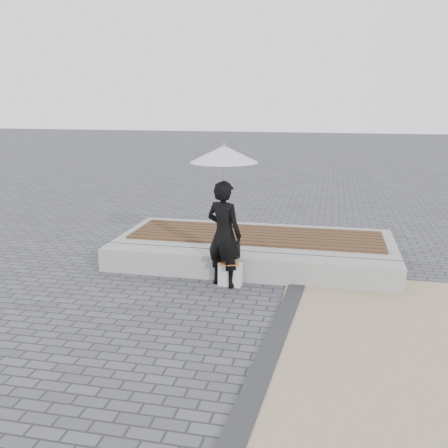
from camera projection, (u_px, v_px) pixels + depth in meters
The scene contains 10 objects.
ground at pixel (224, 318), 6.77m from camera, with size 80.00×80.00×0.00m, color #4F4F55.
edging_band at pixel (275, 339), 6.13m from camera, with size 0.25×5.20×0.04m, color #2E2E30.
seating_ledge at pixel (245, 266), 8.23m from camera, with size 5.00×0.45×0.40m, color #9B9C97.
timber_platform at pixel (256, 246), 9.37m from camera, with size 5.00×2.00×0.40m, color #9E9D99.
timber_decking at pixel (256, 235), 9.32m from camera, with size 4.60×1.40×0.04m, color #4E331C, non-canonical shape.
woman at pixel (224, 234), 7.77m from camera, with size 0.61×0.40×1.68m, color black.
parasol at pixel (224, 154), 7.47m from camera, with size 1.03×1.03×1.31m.
handbag at pixel (230, 250), 8.06m from camera, with size 0.34×0.12×0.24m, color black.
canvas_tote at pixel (230, 274), 7.90m from camera, with size 0.36×0.15×0.38m, color silver.
magazine at pixel (230, 263), 7.80m from camera, with size 0.29×0.21×0.01m, color red.
Camera 1 is at (1.32, -6.12, 2.87)m, focal length 40.09 mm.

